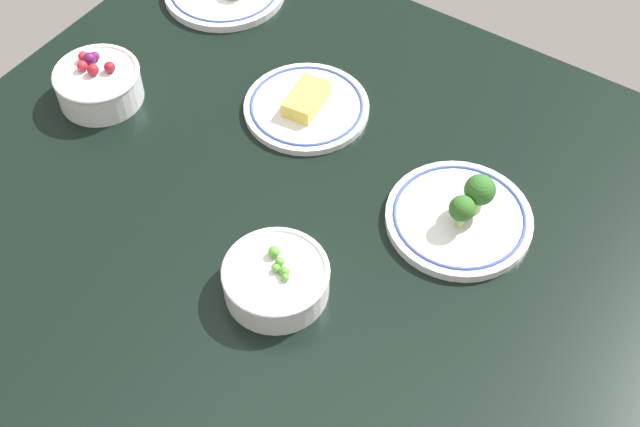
% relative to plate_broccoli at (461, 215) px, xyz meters
% --- Properties ---
extents(dining_table, '(1.19, 1.00, 0.04)m').
position_rel_plate_broccoli_xyz_m(dining_table, '(-0.16, -0.11, -0.04)').
color(dining_table, black).
rests_on(dining_table, ground).
extents(plate_broccoli, '(0.20, 0.20, 0.08)m').
position_rel_plate_broccoli_xyz_m(plate_broccoli, '(0.00, 0.00, 0.00)').
color(plate_broccoli, silver).
rests_on(plate_broccoli, dining_table).
extents(plate_cheese, '(0.20, 0.20, 0.04)m').
position_rel_plate_broccoli_xyz_m(plate_cheese, '(-0.30, 0.06, -0.01)').
color(plate_cheese, silver).
rests_on(plate_cheese, dining_table).
extents(bowl_peas, '(0.14, 0.14, 0.06)m').
position_rel_plate_broccoli_xyz_m(bowl_peas, '(-0.15, -0.23, 0.01)').
color(bowl_peas, silver).
rests_on(bowl_peas, dining_table).
extents(bowl_berries, '(0.13, 0.13, 0.07)m').
position_rel_plate_broccoli_xyz_m(bowl_berries, '(-0.59, -0.10, 0.01)').
color(bowl_berries, silver).
rests_on(bowl_berries, dining_table).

